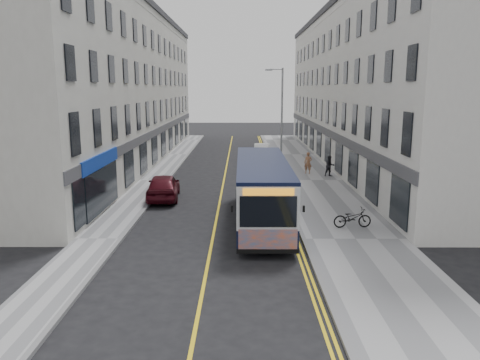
{
  "coord_description": "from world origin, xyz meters",
  "views": [
    {
      "loc": [
        1.28,
        -20.69,
        6.56
      ],
      "look_at": [
        1.2,
        4.48,
        1.6
      ],
      "focal_mm": 35.0,
      "sensor_mm": 36.0,
      "label": 1
    }
  ],
  "objects_px": {
    "city_bus": "(262,189)",
    "car_maroon": "(163,187)",
    "streetlamp": "(281,118)",
    "pedestrian_near": "(308,163)",
    "pedestrian_far": "(330,166)",
    "bicycle": "(352,218)",
    "car_white": "(262,151)"
  },
  "relations": [
    {
      "from": "streetlamp",
      "to": "pedestrian_near",
      "type": "distance_m",
      "value": 4.14
    },
    {
      "from": "bicycle",
      "to": "car_maroon",
      "type": "relative_size",
      "value": 0.39
    },
    {
      "from": "bicycle",
      "to": "pedestrian_far",
      "type": "xyz_separation_m",
      "value": [
        1.33,
        12.97,
        0.31
      ]
    },
    {
      "from": "streetlamp",
      "to": "city_bus",
      "type": "bearing_deg",
      "value": -98.7
    },
    {
      "from": "streetlamp",
      "to": "car_white",
      "type": "distance_m",
      "value": 10.54
    },
    {
      "from": "streetlamp",
      "to": "car_white",
      "type": "relative_size",
      "value": 2.02
    },
    {
      "from": "pedestrian_near",
      "to": "pedestrian_far",
      "type": "relative_size",
      "value": 1.06
    },
    {
      "from": "car_white",
      "to": "car_maroon",
      "type": "bearing_deg",
      "value": -106.29
    },
    {
      "from": "bicycle",
      "to": "pedestrian_far",
      "type": "bearing_deg",
      "value": -10.26
    },
    {
      "from": "streetlamp",
      "to": "car_maroon",
      "type": "distance_m",
      "value": 11.16
    },
    {
      "from": "car_maroon",
      "to": "city_bus",
      "type": "bearing_deg",
      "value": 134.21
    },
    {
      "from": "pedestrian_far",
      "to": "car_maroon",
      "type": "xyz_separation_m",
      "value": [
        -11.21,
        -6.79,
        -0.12
      ]
    },
    {
      "from": "city_bus",
      "to": "pedestrian_near",
      "type": "relative_size",
      "value": 6.48
    },
    {
      "from": "streetlamp",
      "to": "car_white",
      "type": "bearing_deg",
      "value": 95.65
    },
    {
      "from": "bicycle",
      "to": "pedestrian_far",
      "type": "distance_m",
      "value": 13.05
    },
    {
      "from": "streetlamp",
      "to": "pedestrian_far",
      "type": "height_order",
      "value": "streetlamp"
    },
    {
      "from": "bicycle",
      "to": "car_maroon",
      "type": "height_order",
      "value": "car_maroon"
    },
    {
      "from": "streetlamp",
      "to": "bicycle",
      "type": "xyz_separation_m",
      "value": [
        2.31,
        -13.55,
        -3.79
      ]
    },
    {
      "from": "city_bus",
      "to": "pedestrian_far",
      "type": "relative_size",
      "value": 6.84
    },
    {
      "from": "city_bus",
      "to": "pedestrian_near",
      "type": "distance_m",
      "value": 13.58
    },
    {
      "from": "car_maroon",
      "to": "pedestrian_near",
      "type": "bearing_deg",
      "value": -145.6
    },
    {
      "from": "city_bus",
      "to": "car_white",
      "type": "bearing_deg",
      "value": 87.64
    },
    {
      "from": "pedestrian_near",
      "to": "car_white",
      "type": "relative_size",
      "value": 0.42
    },
    {
      "from": "car_maroon",
      "to": "pedestrian_far",
      "type": "bearing_deg",
      "value": -153.69
    },
    {
      "from": "city_bus",
      "to": "car_maroon",
      "type": "bearing_deg",
      "value": 139.12
    },
    {
      "from": "streetlamp",
      "to": "pedestrian_far",
      "type": "relative_size",
      "value": 5.15
    },
    {
      "from": "bicycle",
      "to": "car_maroon",
      "type": "distance_m",
      "value": 11.66
    },
    {
      "from": "car_white",
      "to": "car_maroon",
      "type": "xyz_separation_m",
      "value": [
        -6.6,
        -17.17,
        0.12
      ]
    },
    {
      "from": "city_bus",
      "to": "car_maroon",
      "type": "height_order",
      "value": "city_bus"
    },
    {
      "from": "streetlamp",
      "to": "car_maroon",
      "type": "relative_size",
      "value": 1.76
    },
    {
      "from": "pedestrian_near",
      "to": "bicycle",
      "type": "bearing_deg",
      "value": -70.91
    },
    {
      "from": "car_white",
      "to": "pedestrian_near",
      "type": "bearing_deg",
      "value": -66.17
    }
  ]
}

